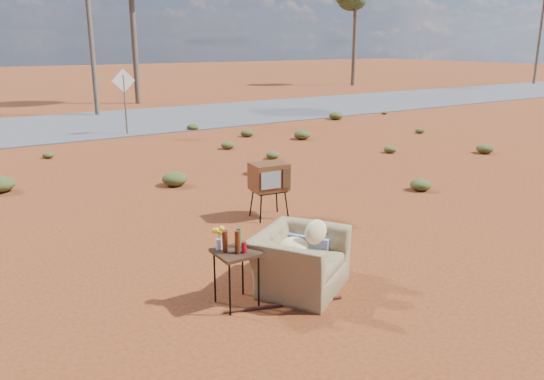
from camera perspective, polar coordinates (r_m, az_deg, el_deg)
ground at (r=7.52m, az=2.61°, el=-8.20°), size 140.00×140.00×0.00m
highway at (r=21.19m, az=-21.69°, el=6.37°), size 140.00×7.00×0.04m
armchair at (r=6.80m, az=3.14°, el=-6.58°), size 1.49×1.44×1.01m
tv_unit at (r=9.31m, az=-0.32°, el=1.35°), size 0.67×0.57×0.99m
side_table at (r=6.23m, az=-4.30°, el=-6.33°), size 0.48×0.48×0.97m
rusty_bar at (r=6.46m, az=1.26°, el=-12.21°), size 1.40×0.49×0.04m
road_sign at (r=18.50m, az=-15.62°, el=10.33°), size 0.78×0.06×2.19m
utility_pole_center at (r=23.89m, az=-19.11°, el=17.51°), size 1.40×0.20×8.00m
utility_pole_east at (r=44.48m, az=26.97°, el=15.47°), size 1.40×0.20×8.00m
scrub_patch at (r=10.89m, az=-14.59°, el=-0.30°), size 17.49×8.07×0.33m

